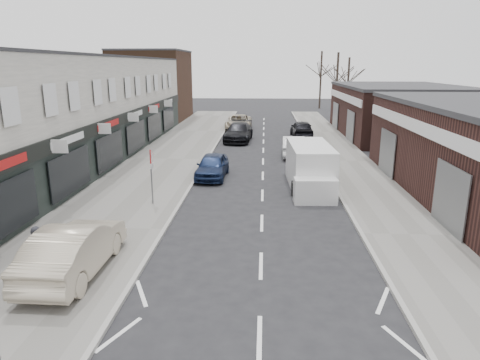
# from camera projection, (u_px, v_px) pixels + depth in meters

# --- Properties ---
(pavement_left) EXTENTS (5.50, 64.00, 0.12)m
(pavement_left) POSITION_uv_depth(u_px,v_px,m) (167.00, 159.00, 30.08)
(pavement_left) COLOR slate
(pavement_left) RESTS_ON ground
(pavement_right) EXTENTS (3.50, 64.00, 0.12)m
(pavement_right) POSITION_uv_depth(u_px,v_px,m) (347.00, 162.00, 29.40)
(pavement_right) COLOR slate
(pavement_right) RESTS_ON ground
(shop_terrace_left) EXTENTS (8.00, 41.00, 7.10)m
(shop_terrace_left) POSITION_uv_depth(u_px,v_px,m) (51.00, 113.00, 27.13)
(shop_terrace_left) COLOR silver
(shop_terrace_left) RESTS_ON ground
(brick_block_far) EXTENTS (8.00, 10.00, 8.00)m
(brick_block_far) POSITION_uv_depth(u_px,v_px,m) (153.00, 86.00, 51.60)
(brick_block_far) COLOR #422B1C
(brick_block_far) RESTS_ON ground
(right_unit_far) EXTENTS (10.00, 16.00, 4.50)m
(right_unit_far) POSITION_uv_depth(u_px,v_px,m) (397.00, 112.00, 40.03)
(right_unit_far) COLOR #341B17
(right_unit_far) RESTS_ON ground
(tree_far_a) EXTENTS (3.60, 3.60, 8.00)m
(tree_far_a) POSITION_uv_depth(u_px,v_px,m) (335.00, 118.00, 54.30)
(tree_far_a) COLOR #382D26
(tree_far_a) RESTS_ON ground
(tree_far_b) EXTENTS (3.60, 3.60, 7.50)m
(tree_far_b) POSITION_uv_depth(u_px,v_px,m) (346.00, 113.00, 59.95)
(tree_far_b) COLOR #382D26
(tree_far_b) RESTS_ON ground
(tree_far_c) EXTENTS (3.60, 3.60, 8.50)m
(tree_far_c) POSITION_uv_depth(u_px,v_px,m) (319.00, 108.00, 65.89)
(tree_far_c) COLOR #382D26
(tree_far_c) RESTS_ON ground
(warning_sign) EXTENTS (0.12, 0.80, 2.70)m
(warning_sign) POSITION_uv_depth(u_px,v_px,m) (151.00, 161.00, 19.80)
(warning_sign) COLOR slate
(warning_sign) RESTS_ON pavement_left
(white_van) EXTENTS (2.34, 6.09, 2.34)m
(white_van) POSITION_uv_depth(u_px,v_px,m) (310.00, 168.00, 23.15)
(white_van) COLOR silver
(white_van) RESTS_ON ground
(sedan_on_pavement) EXTENTS (1.74, 4.91, 1.61)m
(sedan_on_pavement) POSITION_uv_depth(u_px,v_px,m) (74.00, 249.00, 13.38)
(sedan_on_pavement) COLOR #C3B59C
(sedan_on_pavement) RESTS_ON pavement_left
(pedestrian) EXTENTS (0.61, 0.42, 1.65)m
(pedestrian) POSITION_uv_depth(u_px,v_px,m) (38.00, 251.00, 13.17)
(pedestrian) COLOR black
(pedestrian) RESTS_ON pavement_left
(parked_car_left_a) EXTENTS (1.83, 4.22, 1.42)m
(parked_car_left_a) POSITION_uv_depth(u_px,v_px,m) (212.00, 166.00, 25.31)
(parked_car_left_a) COLOR #142040
(parked_car_left_a) RESTS_ON ground
(parked_car_left_b) EXTENTS (2.54, 5.55, 1.57)m
(parked_car_left_b) POSITION_uv_depth(u_px,v_px,m) (239.00, 132.00, 37.48)
(parked_car_left_b) COLOR black
(parked_car_left_b) RESTS_ON ground
(parked_car_left_c) EXTENTS (2.59, 5.51, 1.52)m
(parked_car_left_c) POSITION_uv_depth(u_px,v_px,m) (239.00, 122.00, 44.14)
(parked_car_left_c) COLOR #ACA08A
(parked_car_left_c) RESTS_ON ground
(parked_car_right_a) EXTENTS (1.70, 4.51, 1.47)m
(parked_car_right_a) POSITION_uv_depth(u_px,v_px,m) (293.00, 146.00, 31.35)
(parked_car_right_a) COLOR silver
(parked_car_right_a) RESTS_ON ground
(parked_car_right_b) EXTENTS (1.94, 4.66, 1.58)m
(parked_car_right_b) POSITION_uv_depth(u_px,v_px,m) (302.00, 129.00, 39.38)
(parked_car_right_b) COLOR black
(parked_car_right_b) RESTS_ON ground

